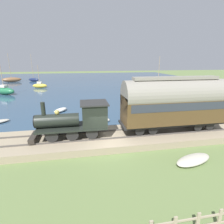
{
  "coord_description": "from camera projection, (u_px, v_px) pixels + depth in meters",
  "views": [
    {
      "loc": [
        -12.0,
        1.77,
        6.45
      ],
      "look_at": [
        3.27,
        -0.99,
        1.85
      ],
      "focal_mm": 28.0,
      "sensor_mm": 36.0,
      "label": 1
    }
  ],
  "objects": [
    {
      "name": "ground_plane",
      "position": [
        107.0,
        147.0,
        13.46
      ],
      "size": [
        200.0,
        200.0,
        0.0
      ],
      "primitive_type": "plane",
      "color": "#607542"
    },
    {
      "name": "harbor_water",
      "position": [
        86.0,
        82.0,
        54.6
      ],
      "size": [
        80.0,
        80.0,
        0.01
      ],
      "color": "#2D4760",
      "rests_on": "ground"
    },
    {
      "name": "rail_embankment",
      "position": [
        105.0,
        138.0,
        14.43
      ],
      "size": [
        4.41,
        56.0,
        0.66
      ],
      "color": "gray",
      "rests_on": "ground"
    },
    {
      "name": "steam_locomotive",
      "position": [
        79.0,
        118.0,
        13.55
      ],
      "size": [
        2.19,
        5.91,
        2.86
      ],
      "color": "black",
      "rests_on": "rail_embankment"
    },
    {
      "name": "passenger_coach",
      "position": [
        174.0,
        102.0,
        14.62
      ],
      "size": [
        2.51,
        9.0,
        4.55
      ],
      "color": "black",
      "rests_on": "rail_embankment"
    },
    {
      "name": "sailboat_green",
      "position": [
        4.0,
        91.0,
        34.13
      ],
      "size": [
        3.77,
        5.01,
        6.58
      ],
      "rotation": [
        0.0,
        0.0,
        -0.51
      ],
      "color": "#236B42",
      "rests_on": "harbor_water"
    },
    {
      "name": "sailboat_brown",
      "position": [
        12.0,
        80.0,
        54.07
      ],
      "size": [
        2.99,
        5.7,
        8.49
      ],
      "rotation": [
        0.0,
        0.0,
        0.26
      ],
      "color": "brown",
      "rests_on": "harbor_water"
    },
    {
      "name": "sailboat_navy",
      "position": [
        34.0,
        79.0,
        55.64
      ],
      "size": [
        2.62,
        3.79,
        8.38
      ],
      "rotation": [
        0.0,
        0.0,
        -0.46
      ],
      "color": "#192347",
      "rests_on": "harbor_water"
    },
    {
      "name": "sailboat_white",
      "position": [
        158.0,
        87.0,
        39.34
      ],
      "size": [
        2.99,
        5.41,
        7.3
      ],
      "rotation": [
        0.0,
        0.0,
        -0.34
      ],
      "color": "white",
      "rests_on": "harbor_water"
    },
    {
      "name": "sailboat_yellow",
      "position": [
        40.0,
        85.0,
        42.38
      ],
      "size": [
        1.61,
        3.57,
        5.35
      ],
      "rotation": [
        0.0,
        0.0,
        -0.16
      ],
      "color": "gold",
      "rests_on": "harbor_water"
    },
    {
      "name": "rowboat_off_pier",
      "position": [
        101.0,
        117.0,
        19.96
      ],
      "size": [
        2.79,
        2.25,
        0.34
      ],
      "rotation": [
        0.0,
        0.0,
        -0.98
      ],
      "color": "#B7B2A3",
      "rests_on": "harbor_water"
    },
    {
      "name": "rowboat_far_out",
      "position": [
        60.0,
        110.0,
        22.72
      ],
      "size": [
        2.4,
        2.0,
        0.46
      ],
      "rotation": [
        0.0,
        0.0,
        1.0
      ],
      "color": "silver",
      "rests_on": "harbor_water"
    },
    {
      "name": "rowboat_near_shore",
      "position": [
        143.0,
        109.0,
        23.29
      ],
      "size": [
        1.4,
        1.94,
        0.49
      ],
      "rotation": [
        0.0,
        0.0,
        -0.42
      ],
      "color": "beige",
      "rests_on": "harbor_water"
    },
    {
      "name": "beached_dinghy",
      "position": [
        193.0,
        160.0,
        11.4
      ],
      "size": [
        1.88,
        3.0,
        0.44
      ],
      "color": "#B7B2A3",
      "rests_on": "ground"
    }
  ]
}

